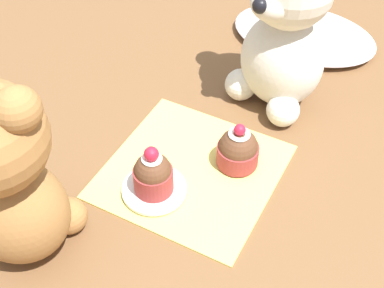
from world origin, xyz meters
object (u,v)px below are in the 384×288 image
at_px(teddy_bear_tan, 6,175).
at_px(cupcake_near_cream_bear, 238,150).
at_px(cupcake_near_tan_bear, 153,174).
at_px(saucer_plate, 154,189).
at_px(teddy_bear_cream, 284,32).
at_px(teaspoon, 10,144).

xyz_separation_m(teddy_bear_tan, cupcake_near_cream_bear, (0.17, 0.24, -0.10)).
distance_m(teddy_bear_tan, cupcake_near_tan_bear, 0.19).
bearing_deg(saucer_plate, teddy_bear_cream, 74.67).
xyz_separation_m(teddy_bear_tan, teaspoon, (-0.14, 0.12, -0.13)).
height_order(cupcake_near_cream_bear, cupcake_near_tan_bear, cupcake_near_tan_bear).
height_order(teddy_bear_cream, teaspoon, teddy_bear_cream).
bearing_deg(teddy_bear_tan, cupcake_near_tan_bear, -139.06).
bearing_deg(saucer_plate, teaspoon, -174.68).
bearing_deg(teaspoon, teddy_bear_tan, 36.34).
bearing_deg(saucer_plate, cupcake_near_cream_bear, 52.46).
relative_size(saucer_plate, cupcake_near_tan_bear, 1.15).
bearing_deg(cupcake_near_tan_bear, teddy_bear_tan, -123.96).
bearing_deg(teddy_bear_cream, saucer_plate, -87.67).
bearing_deg(teddy_bear_tan, saucer_plate, -139.06).
relative_size(cupcake_near_tan_bear, teaspoon, 0.61).
height_order(teddy_bear_cream, saucer_plate, teddy_bear_cream).
xyz_separation_m(teddy_bear_cream, saucer_plate, (-0.07, -0.26, -0.12)).
height_order(saucer_plate, cupcake_near_tan_bear, cupcake_near_tan_bear).
bearing_deg(teddy_bear_cream, cupcake_near_tan_bear, -87.67).
bearing_deg(teddy_bear_tan, teaspoon, -55.62).
relative_size(teddy_bear_tan, cupcake_near_cream_bear, 3.64).
bearing_deg(saucer_plate, cupcake_near_tan_bear, 90.00).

